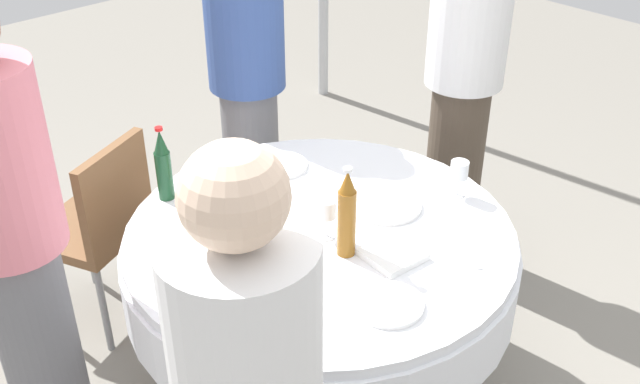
{
  "coord_description": "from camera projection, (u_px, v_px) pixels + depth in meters",
  "views": [
    {
      "loc": [
        -1.47,
        -1.56,
        2.22
      ],
      "look_at": [
        0.0,
        0.0,
        0.89
      ],
      "focal_mm": 42.04,
      "sensor_mm": 36.0,
      "label": 1
    }
  ],
  "objects": [
    {
      "name": "chair_near",
      "position": [
        100.0,
        221.0,
        3.05
      ],
      "size": [
        0.53,
        0.53,
        0.87
      ],
      "rotation": [
        0.0,
        0.0,
        0.41
      ],
      "color": "brown",
      "rests_on": "ground_plane"
    },
    {
      "name": "wine_glass_east",
      "position": [
        459.0,
        171.0,
        2.74
      ],
      "size": [
        0.07,
        0.07,
        0.14
      ],
      "color": "white",
      "rests_on": "dining_table"
    },
    {
      "name": "spoon_front",
      "position": [
        269.0,
        226.0,
        2.62
      ],
      "size": [
        0.15,
        0.12,
        0.0
      ],
      "primitive_type": "cube",
      "rotation": [
        0.0,
        0.0,
        0.63
      ],
      "color": "silver",
      "rests_on": "dining_table"
    },
    {
      "name": "dining_table",
      "position": [
        320.0,
        263.0,
        2.68
      ],
      "size": [
        1.39,
        1.39,
        0.74
      ],
      "color": "white",
      "rests_on": "ground_plane"
    },
    {
      "name": "bottle_amber_front",
      "position": [
        347.0,
        215.0,
        2.41
      ],
      "size": [
        0.06,
        0.06,
        0.33
      ],
      "color": "#8C5619",
      "rests_on": "dining_table"
    },
    {
      "name": "wine_glass_left",
      "position": [
        327.0,
        210.0,
        2.51
      ],
      "size": [
        0.07,
        0.07,
        0.15
      ],
      "color": "white",
      "rests_on": "dining_table"
    },
    {
      "name": "person_left",
      "position": [
        12.0,
        240.0,
        2.31
      ],
      "size": [
        0.34,
        0.34,
        1.68
      ],
      "rotation": [
        0.0,
        0.0,
        1.09
      ],
      "color": "slate",
      "rests_on": "ground_plane"
    },
    {
      "name": "bottle_dark_green_west",
      "position": [
        163.0,
        166.0,
        2.71
      ],
      "size": [
        0.06,
        0.06,
        0.29
      ],
      "color": "#194728",
      "rests_on": "dining_table"
    },
    {
      "name": "folded_napkin",
      "position": [
        393.0,
        254.0,
        2.46
      ],
      "size": [
        0.19,
        0.19,
        0.02
      ],
      "primitive_type": "cube",
      "rotation": [
        0.0,
        0.0,
        -0.09
      ],
      "color": "white",
      "rests_on": "dining_table"
    },
    {
      "name": "plate_north",
      "position": [
        387.0,
        205.0,
        2.72
      ],
      "size": [
        0.25,
        0.25,
        0.02
      ],
      "color": "white",
      "rests_on": "dining_table"
    },
    {
      "name": "plate_south",
      "position": [
        389.0,
        304.0,
        2.25
      ],
      "size": [
        0.21,
        0.21,
        0.02
      ],
      "color": "white",
      "rests_on": "dining_table"
    },
    {
      "name": "plate_rear",
      "position": [
        281.0,
        165.0,
        2.97
      ],
      "size": [
        0.21,
        0.21,
        0.02
      ],
      "color": "white",
      "rests_on": "dining_table"
    },
    {
      "name": "ground_plane",
      "position": [
        320.0,
        382.0,
        2.99
      ],
      "size": [
        10.0,
        10.0,
        0.0
      ],
      "primitive_type": "plane",
      "color": "gray"
    },
    {
      "name": "person_west",
      "position": [
        463.0,
        85.0,
        3.26
      ],
      "size": [
        0.34,
        0.34,
        1.72
      ],
      "rotation": [
        0.0,
        0.0,
        -1.38
      ],
      "color": "#4C3F33",
      "rests_on": "ground_plane"
    },
    {
      "name": "person_front",
      "position": [
        248.0,
        88.0,
        3.34
      ],
      "size": [
        0.34,
        0.34,
        1.64
      ],
      "rotation": [
        0.0,
        0.0,
        -0.42
      ],
      "color": "slate",
      "rests_on": "ground_plane"
    },
    {
      "name": "spoon_west",
      "position": [
        476.0,
        253.0,
        2.48
      ],
      "size": [
        0.14,
        0.14,
        0.0
      ],
      "primitive_type": "cube",
      "rotation": [
        0.0,
        0.0,
        3.93
      ],
      "color": "silver",
      "rests_on": "dining_table"
    },
    {
      "name": "bottle_amber_far",
      "position": [
        225.0,
        176.0,
        2.68
      ],
      "size": [
        0.07,
        0.07,
        0.26
      ],
      "color": "#8C5619",
      "rests_on": "dining_table"
    },
    {
      "name": "knife_left",
      "position": [
        254.0,
        298.0,
        2.29
      ],
      "size": [
        0.18,
        0.03,
        0.0
      ],
      "primitive_type": "cube",
      "rotation": [
        0.0,
        0.0,
        6.21
      ],
      "color": "silver",
      "rests_on": "dining_table"
    }
  ]
}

